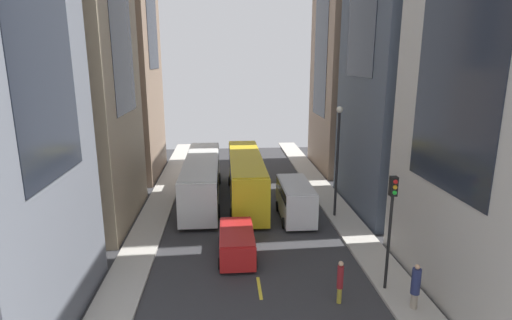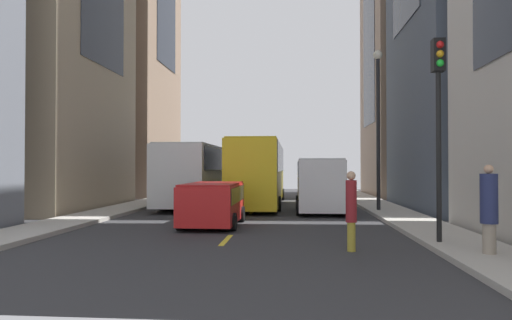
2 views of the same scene
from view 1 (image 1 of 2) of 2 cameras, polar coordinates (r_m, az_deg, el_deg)
name	(u,v)px [view 1 (image 1 of 2)]	position (r m, az deg, el deg)	size (l,w,h in m)	color
ground_plane	(245,201)	(31.90, -1.50, -5.79)	(39.33, 39.33, 0.00)	#333335
sidewalk_west	(160,202)	(32.24, -13.40, -5.82)	(2.09, 44.00, 0.15)	#B2ADA3
sidewalk_east	(328,198)	(32.87, 10.15, -5.27)	(2.09, 44.00, 0.15)	#B2ADA3
lane_stripe_1	(259,288)	(20.50, 0.50, -17.68)	(0.16, 2.00, 0.01)	yellow
lane_stripe_2	(249,221)	(27.99, -1.03, -8.67)	(0.16, 2.00, 0.01)	yellow
lane_stripe_3	(243,185)	(35.88, -1.87, -3.53)	(0.16, 2.00, 0.01)	yellow
lane_stripe_4	(239,162)	(43.96, -2.39, -0.26)	(0.16, 2.00, 0.01)	yellow
lane_stripe_5	(237,146)	(52.14, -2.75, 1.99)	(0.16, 2.00, 0.01)	yellow
building_east_2	(358,46)	(41.61, 14.30, 15.38)	(7.41, 9.24, 24.25)	#937760
city_bus_white	(202,175)	(31.84, -7.66, -2.15)	(2.81, 12.91, 3.35)	silver
streetcar_yellow	(246,174)	(31.47, -1.44, -2.00)	(2.70, 12.53, 3.59)	yellow
delivery_van_white	(296,198)	(28.06, 5.63, -5.38)	(2.25, 5.13, 2.58)	white
car_red_0	(237,241)	(22.91, -2.75, -11.44)	(2.07, 4.17, 1.60)	red
pedestrian_waiting_curb	(416,286)	(19.58, 21.66, -16.20)	(0.40, 0.40, 2.10)	gray
pedestrian_walking_far	(340,281)	(19.25, 11.82, -16.37)	(0.28, 0.28, 2.08)	gold
traffic_light_near_corner	(391,212)	(19.50, 18.64, -6.97)	(0.32, 0.44, 5.56)	black
streetlamp_near	(338,151)	(27.82, 11.49, 1.27)	(0.44, 0.44, 7.66)	black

